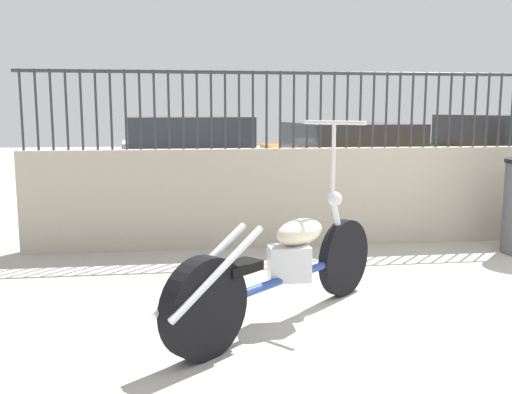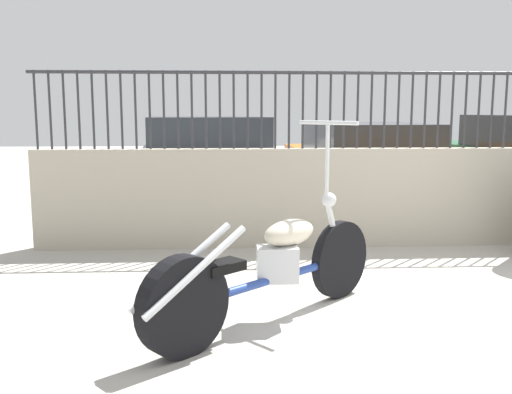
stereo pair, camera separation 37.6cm
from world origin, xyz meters
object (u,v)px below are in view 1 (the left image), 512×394
at_px(car_orange, 343,163).
at_px(car_silver, 186,160).
at_px(motorcycle_blue, 275,271).
at_px(car_green, 507,158).

bearing_deg(car_orange, car_silver, 76.52).
height_order(motorcycle_blue, car_green, car_green).
relative_size(motorcycle_blue, car_orange, 0.38).
relative_size(car_silver, car_green, 0.99).
distance_m(car_orange, car_green, 2.68).
bearing_deg(car_green, car_orange, 88.19).
bearing_deg(car_silver, motorcycle_blue, -179.24).
bearing_deg(motorcycle_blue, car_silver, 54.15).
xyz_separation_m(motorcycle_blue, car_orange, (1.82, 4.74, 0.27)).
relative_size(motorcycle_blue, car_green, 0.38).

